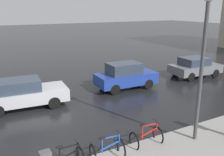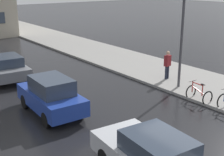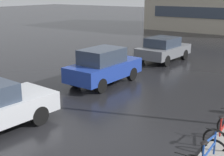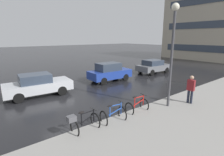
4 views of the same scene
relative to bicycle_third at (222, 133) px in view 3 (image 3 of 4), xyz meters
The scene contains 4 objects.
ground_plane 4.59m from the bicycle_third, 147.51° to the right, with size 140.00×140.00×0.00m, color black.
bicycle_third is the anchor object (origin of this frame).
car_blue 7.09m from the bicycle_third, 154.46° to the left, with size 1.84×3.97×1.68m.
car_grey 11.09m from the bicycle_third, 124.49° to the left, with size 2.15×3.89×1.48m.
Camera 3 is at (5.90, -5.88, 4.23)m, focal length 50.00 mm.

